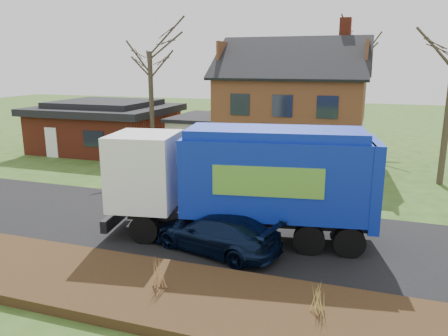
% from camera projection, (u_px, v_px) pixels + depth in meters
% --- Properties ---
extents(ground, '(120.00, 120.00, 0.00)m').
position_uv_depth(ground, '(181.00, 226.00, 17.77)').
color(ground, '#304818').
rests_on(ground, ground).
extents(road, '(80.00, 7.00, 0.02)m').
position_uv_depth(road, '(181.00, 226.00, 17.77)').
color(road, black).
rests_on(road, ground).
extents(mulch_verge, '(80.00, 3.50, 0.30)m').
position_uv_depth(mulch_verge, '(107.00, 283.00, 12.86)').
color(mulch_verge, '#311F10').
rests_on(mulch_verge, ground).
extents(main_house, '(12.95, 8.95, 9.26)m').
position_uv_depth(main_house, '(286.00, 100.00, 29.16)').
color(main_house, beige).
rests_on(main_house, ground).
extents(ranch_house, '(9.80, 8.20, 3.70)m').
position_uv_depth(ranch_house, '(106.00, 126.00, 33.06)').
color(ranch_house, maroon).
rests_on(ranch_house, ground).
extents(garbage_truck, '(10.12, 4.20, 4.21)m').
position_uv_depth(garbage_truck, '(246.00, 176.00, 16.01)').
color(garbage_truck, black).
rests_on(garbage_truck, ground).
extents(silver_sedan, '(4.58, 2.42, 1.44)m').
position_uv_depth(silver_sedan, '(205.00, 186.00, 20.96)').
color(silver_sedan, '#B6BABF').
rests_on(silver_sedan, ground).
extents(navy_wagon, '(5.07, 3.09, 1.37)m').
position_uv_depth(navy_wagon, '(216.00, 232.00, 15.28)').
color(navy_wagon, black).
rests_on(navy_wagon, ground).
extents(tree_front_west, '(3.34, 3.34, 9.94)m').
position_uv_depth(tree_front_west, '(149.00, 34.00, 26.65)').
color(tree_front_west, '#3B3123').
rests_on(tree_front_west, ground).
extents(tree_back, '(3.33, 3.33, 10.55)m').
position_uv_depth(tree_back, '(357.00, 31.00, 33.41)').
color(tree_back, '#3C3424').
rests_on(tree_back, ground).
extents(grass_clump_mid, '(0.35, 0.29, 0.97)m').
position_uv_depth(grass_clump_mid, '(158.00, 271.00, 12.26)').
color(grass_clump_mid, '#B4824F').
rests_on(grass_clump_mid, mulch_verge).
extents(grass_clump_east, '(0.34, 0.28, 0.85)m').
position_uv_depth(grass_clump_east, '(317.00, 297.00, 11.01)').
color(grass_clump_east, tan).
rests_on(grass_clump_east, mulch_verge).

